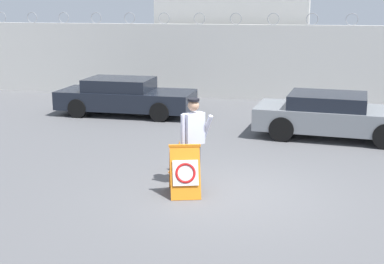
{
  "coord_description": "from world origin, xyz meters",
  "views": [
    {
      "loc": [
        1.53,
        -10.18,
        3.75
      ],
      "look_at": [
        -1.12,
        1.69,
        0.83
      ],
      "focal_mm": 50.0,
      "sensor_mm": 36.0,
      "label": 1
    }
  ],
  "objects_px": {
    "barricade_sign": "(185,170)",
    "parked_car_front_coupe": "(125,96)",
    "security_guard": "(194,136)",
    "traffic_cone_near": "(179,156)",
    "parked_car_rear_sedan": "(333,115)"
  },
  "relations": [
    {
      "from": "barricade_sign",
      "to": "traffic_cone_near",
      "type": "distance_m",
      "value": 1.56
    },
    {
      "from": "barricade_sign",
      "to": "parked_car_front_coupe",
      "type": "xyz_separation_m",
      "value": [
        -3.88,
        7.35,
        0.12
      ]
    },
    {
      "from": "barricade_sign",
      "to": "traffic_cone_near",
      "type": "height_order",
      "value": "barricade_sign"
    },
    {
      "from": "parked_car_front_coupe",
      "to": "parked_car_rear_sedan",
      "type": "relative_size",
      "value": 1.01
    },
    {
      "from": "security_guard",
      "to": "traffic_cone_near",
      "type": "bearing_deg",
      "value": 73.84
    },
    {
      "from": "security_guard",
      "to": "parked_car_rear_sedan",
      "type": "distance_m",
      "value": 5.73
    },
    {
      "from": "barricade_sign",
      "to": "parked_car_front_coupe",
      "type": "relative_size",
      "value": 0.22
    },
    {
      "from": "barricade_sign",
      "to": "parked_car_front_coupe",
      "type": "bearing_deg",
      "value": 100.27
    },
    {
      "from": "barricade_sign",
      "to": "parked_car_front_coupe",
      "type": "distance_m",
      "value": 8.31
    },
    {
      "from": "traffic_cone_near",
      "to": "barricade_sign",
      "type": "bearing_deg",
      "value": -72.03
    },
    {
      "from": "parked_car_front_coupe",
      "to": "parked_car_rear_sedan",
      "type": "height_order",
      "value": "parked_car_front_coupe"
    },
    {
      "from": "traffic_cone_near",
      "to": "parked_car_rear_sedan",
      "type": "distance_m",
      "value": 5.4
    },
    {
      "from": "traffic_cone_near",
      "to": "parked_car_front_coupe",
      "type": "xyz_separation_m",
      "value": [
        -3.4,
        5.87,
        0.28
      ]
    },
    {
      "from": "security_guard",
      "to": "barricade_sign",
      "type": "bearing_deg",
      "value": -141.19
    },
    {
      "from": "parked_car_rear_sedan",
      "to": "security_guard",
      "type": "bearing_deg",
      "value": -117.0
    }
  ]
}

